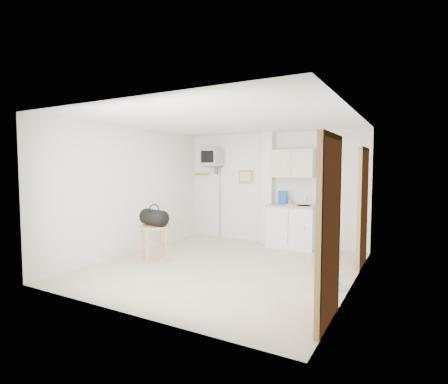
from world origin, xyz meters
The scene contains 7 objects.
ground centered at (0.00, 0.00, 0.00)m, with size 4.50×4.50×0.00m, color #BBA993.
room_envelope centered at (0.24, 0.09, 1.54)m, with size 4.24×4.54×2.55m.
kitchenette centered at (0.57, 2.00, 0.80)m, with size 1.03×0.58×2.10m.
crt_television centered at (-1.45, 2.02, 1.94)m, with size 0.44×0.45×2.15m.
round_table centered at (-1.30, -0.28, 0.56)m, with size 0.57×0.57×0.65m.
duffel_bag centered at (-1.31, -0.26, 0.80)m, with size 0.59×0.43×0.40m.
water_bottle centered at (1.98, -0.27, 0.14)m, with size 0.11×0.11×0.32m.
Camera 1 is at (2.90, -5.18, 1.71)m, focal length 28.00 mm.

